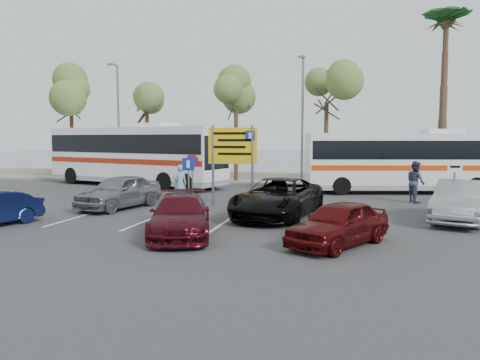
% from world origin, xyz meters
% --- Properties ---
extents(ground, '(120.00, 120.00, 0.00)m').
position_xyz_m(ground, '(0.00, 0.00, 0.00)').
color(ground, '#353538').
rests_on(ground, ground).
extents(kerb_strip, '(44.00, 2.40, 0.15)m').
position_xyz_m(kerb_strip, '(0.00, 14.00, 0.07)').
color(kerb_strip, gray).
rests_on(kerb_strip, ground).
extents(seawall, '(48.00, 0.80, 0.60)m').
position_xyz_m(seawall, '(0.00, 16.00, 0.30)').
color(seawall, gray).
rests_on(seawall, ground).
extents(sea, '(140.00, 140.00, 0.00)m').
position_xyz_m(sea, '(0.00, 60.00, 0.01)').
color(sea, '#415268').
rests_on(sea, ground).
extents(tree_far_left, '(3.20, 3.20, 7.60)m').
position_xyz_m(tree_far_left, '(-14.00, 14.00, 6.33)').
color(tree_far_left, '#382619').
rests_on(tree_far_left, kerb_strip).
extents(tree_left, '(3.20, 3.20, 7.20)m').
position_xyz_m(tree_left, '(-8.00, 14.00, 6.00)').
color(tree_left, '#382619').
rests_on(tree_left, kerb_strip).
extents(tree_mid, '(3.20, 3.20, 8.00)m').
position_xyz_m(tree_mid, '(-1.50, 14.00, 6.65)').
color(tree_mid, '#382619').
rests_on(tree_mid, kerb_strip).
extents(tree_right, '(3.20, 3.20, 7.40)m').
position_xyz_m(tree_right, '(4.50, 14.00, 6.17)').
color(tree_right, '#382619').
rests_on(tree_right, kerb_strip).
extents(palm_tree, '(4.80, 4.80, 11.20)m').
position_xyz_m(palm_tree, '(11.50, 14.00, 9.87)').
color(palm_tree, '#382619').
rests_on(palm_tree, kerb_strip).
extents(street_lamp_left, '(0.45, 1.15, 8.01)m').
position_xyz_m(street_lamp_left, '(-10.00, 13.52, 4.60)').
color(street_lamp_left, slate).
rests_on(street_lamp_left, kerb_strip).
extents(street_lamp_right, '(0.45, 1.15, 8.01)m').
position_xyz_m(street_lamp_right, '(3.00, 13.52, 4.60)').
color(street_lamp_right, slate).
rests_on(street_lamp_right, kerb_strip).
extents(direction_sign, '(2.20, 0.12, 3.60)m').
position_xyz_m(direction_sign, '(1.00, 3.20, 2.43)').
color(direction_sign, slate).
rests_on(direction_sign, ground).
extents(sign_no_stop, '(0.60, 0.08, 2.35)m').
position_xyz_m(sign_no_stop, '(-0.60, 2.38, 1.58)').
color(sign_no_stop, slate).
rests_on(sign_no_stop, ground).
extents(sign_parking, '(0.50, 0.07, 2.25)m').
position_xyz_m(sign_parking, '(-0.20, 0.79, 1.47)').
color(sign_parking, slate).
rests_on(sign_parking, ground).
extents(sign_taxi, '(0.50, 0.07, 2.20)m').
position_xyz_m(sign_taxi, '(9.80, 1.49, 1.42)').
color(sign_taxi, slate).
rests_on(sign_taxi, ground).
extents(lane_markings, '(12.02, 4.20, 0.01)m').
position_xyz_m(lane_markings, '(-1.14, -1.00, 0.00)').
color(lane_markings, silver).
rests_on(lane_markings, ground).
extents(coach_bus_left, '(12.89, 6.42, 3.95)m').
position_xyz_m(coach_bus_left, '(-7.32, 10.50, 1.83)').
color(coach_bus_left, silver).
rests_on(coach_bus_left, ground).
extents(coach_bus_right, '(11.58, 4.89, 3.53)m').
position_xyz_m(coach_bus_right, '(9.27, 10.50, 1.64)').
color(coach_bus_right, silver).
rests_on(coach_bus_right, ground).
extents(car_silver_a, '(2.64, 4.57, 1.46)m').
position_xyz_m(car_silver_a, '(-3.63, 1.50, 0.73)').
color(car_silver_a, slate).
rests_on(car_silver_a, ground).
extents(car_maroon, '(3.03, 4.74, 1.28)m').
position_xyz_m(car_maroon, '(1.00, -3.32, 0.64)').
color(car_maroon, '#470B16').
rests_on(car_maroon, ground).
extents(car_red, '(3.18, 3.97, 1.27)m').
position_xyz_m(car_red, '(5.81, -3.50, 0.63)').
color(car_red, '#4F0B0C').
rests_on(car_red, ground).
extents(suv_black, '(3.34, 5.75, 1.50)m').
position_xyz_m(suv_black, '(3.41, 0.83, 0.75)').
color(suv_black, black).
rests_on(suv_black, ground).
extents(car_silver_b, '(2.86, 4.80, 1.50)m').
position_xyz_m(car_silver_b, '(10.00, 1.37, 0.75)').
color(car_silver_b, '#9B9BA1').
rests_on(car_silver_b, ground).
extents(pedestrian_near, '(0.80, 0.74, 1.82)m').
position_xyz_m(pedestrian_near, '(-1.58, 3.45, 0.91)').
color(pedestrian_near, '#8098BB').
rests_on(pedestrian_near, ground).
extents(pedestrian_far, '(1.03, 1.15, 1.97)m').
position_xyz_m(pedestrian_far, '(9.10, 6.46, 0.98)').
color(pedestrian_far, '#373A53').
rests_on(pedestrian_far, ground).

